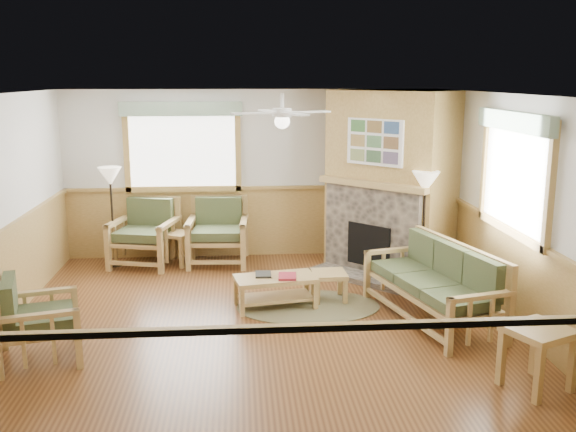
{
  "coord_description": "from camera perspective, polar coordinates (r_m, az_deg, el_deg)",
  "views": [
    {
      "loc": [
        -0.22,
        -7.27,
        2.9
      ],
      "look_at": [
        0.4,
        0.7,
        1.15
      ],
      "focal_mm": 40.0,
      "sensor_mm": 36.0,
      "label": 1
    }
  ],
  "objects": [
    {
      "name": "book_red",
      "position": [
        8.13,
        -0.06,
        -5.29
      ],
      "size": [
        0.24,
        0.32,
        0.03
      ],
      "primitive_type": "cube",
      "rotation": [
        0.0,
        0.0,
        -0.08
      ],
      "color": "maroon",
      "rests_on": "coffee_table"
    },
    {
      "name": "floor",
      "position": [
        7.84,
        -2.56,
        -9.43
      ],
      "size": [
        6.0,
        6.0,
        0.01
      ],
      "primitive_type": "cube",
      "color": "brown",
      "rests_on": "ground"
    },
    {
      "name": "floor_lamp_right",
      "position": [
        9.04,
        11.95,
        -1.21
      ],
      "size": [
        0.41,
        0.41,
        1.65
      ],
      "primitive_type": null,
      "rotation": [
        0.0,
        0.0,
        0.08
      ],
      "color": "black",
      "rests_on": "floor"
    },
    {
      "name": "braided_rug",
      "position": [
        8.31,
        1.83,
        -8.03
      ],
      "size": [
        2.12,
        2.12,
        0.01
      ],
      "primitive_type": "cylinder",
      "rotation": [
        0.0,
        0.0,
        -0.17
      ],
      "color": "brown",
      "rests_on": "floor"
    },
    {
      "name": "ceiling_fan",
      "position": [
        7.6,
        -0.53,
        10.53
      ],
      "size": [
        1.59,
        1.59,
        0.36
      ],
      "primitive_type": null,
      "rotation": [
        0.0,
        0.0,
        0.35
      ],
      "color": "white",
      "rests_on": "ceiling"
    },
    {
      "name": "footstool",
      "position": [
        8.51,
        3.66,
        -6.24
      ],
      "size": [
        0.46,
        0.46,
        0.38
      ],
      "primitive_type": null,
      "rotation": [
        0.0,
        0.0,
        0.04
      ],
      "color": "tan",
      "rests_on": "floor"
    },
    {
      "name": "coffee_table",
      "position": [
        8.24,
        -1.14,
        -6.76
      ],
      "size": [
        1.09,
        0.68,
        0.41
      ],
      "primitive_type": null,
      "rotation": [
        0.0,
        0.0,
        0.18
      ],
      "color": "tan",
      "rests_on": "floor"
    },
    {
      "name": "ceiling",
      "position": [
        7.28,
        -2.76,
        10.76
      ],
      "size": [
        6.0,
        6.0,
        0.01
      ],
      "primitive_type": "cube",
      "color": "white",
      "rests_on": "floor"
    },
    {
      "name": "wall_right",
      "position": [
        8.1,
        19.06,
        0.63
      ],
      "size": [
        0.02,
        6.0,
        2.7
      ],
      "primitive_type": "cube",
      "color": "silver",
      "rests_on": "floor"
    },
    {
      "name": "fireplace",
      "position": [
        9.72,
        9.14,
        3.01
      ],
      "size": [
        3.11,
        3.11,
        2.7
      ],
      "primitive_type": null,
      "rotation": [
        0.0,
        0.0,
        -0.79
      ],
      "color": "#A48143",
      "rests_on": "floor"
    },
    {
      "name": "end_table_sofa",
      "position": [
        6.6,
        21.24,
        -11.69
      ],
      "size": [
        0.71,
        0.7,
        0.61
      ],
      "primitive_type": null,
      "rotation": [
        0.0,
        0.0,
        0.43
      ],
      "color": "tan",
      "rests_on": "floor"
    },
    {
      "name": "wall_front",
      "position": [
        4.55,
        -1.45,
        -7.56
      ],
      "size": [
        6.0,
        0.02,
        2.7
      ],
      "primitive_type": "cube",
      "color": "silver",
      "rests_on": "floor"
    },
    {
      "name": "armchair_left",
      "position": [
        7.19,
        -21.32,
        -8.44
      ],
      "size": [
        1.0,
        1.0,
        0.91
      ],
      "primitive_type": null,
      "rotation": [
        0.0,
        0.0,
        1.84
      ],
      "color": "tan",
      "rests_on": "floor"
    },
    {
      "name": "window_back",
      "position": [
        10.28,
        -9.5,
        10.11
      ],
      "size": [
        1.9,
        0.16,
        1.5
      ],
      "primitive_type": null,
      "color": "white",
      "rests_on": "wall_back"
    },
    {
      "name": "armchair_back_right",
      "position": [
        10.12,
        -6.27,
        -1.4
      ],
      "size": [
        0.96,
        0.96,
        1.02
      ],
      "primitive_type": null,
      "rotation": [
        0.0,
        0.0,
        -0.06
      ],
      "color": "tan",
      "rests_on": "floor"
    },
    {
      "name": "floor_lamp_left",
      "position": [
        10.24,
        -15.34,
        -0.06
      ],
      "size": [
        0.42,
        0.42,
        1.56
      ],
      "primitive_type": null,
      "rotation": [
        0.0,
        0.0,
        0.2
      ],
      "color": "black",
      "rests_on": "floor"
    },
    {
      "name": "window_right",
      "position": [
        7.76,
        19.99,
        8.88
      ],
      "size": [
        0.16,
        1.9,
        1.5
      ],
      "primitive_type": null,
      "color": "white",
      "rests_on": "wall_right"
    },
    {
      "name": "book_dark",
      "position": [
        8.23,
        -2.22,
        -5.12
      ],
      "size": [
        0.21,
        0.27,
        0.03
      ],
      "primitive_type": "cube",
      "rotation": [
        0.0,
        0.0,
        -0.02
      ],
      "color": "black",
      "rests_on": "coffee_table"
    },
    {
      "name": "wall_back",
      "position": [
        10.39,
        -3.18,
        3.74
      ],
      "size": [
        6.0,
        0.02,
        2.7
      ],
      "primitive_type": "cube",
      "color": "silver",
      "rests_on": "floor"
    },
    {
      "name": "sofa",
      "position": [
        7.94,
        12.66,
        -5.84
      ],
      "size": [
        2.16,
        1.32,
        0.93
      ],
      "primitive_type": null,
      "rotation": [
        0.0,
        0.0,
        -1.31
      ],
      "color": "tan",
      "rests_on": "floor"
    },
    {
      "name": "wainscot",
      "position": [
        7.65,
        -2.6,
        -5.57
      ],
      "size": [
        6.0,
        6.0,
        1.1
      ],
      "primitive_type": null,
      "color": "#A48143",
      "rests_on": "floor"
    },
    {
      "name": "armchair_back_left",
      "position": [
        10.22,
        -12.67,
        -1.48
      ],
      "size": [
        1.11,
        1.11,
        1.02
      ],
      "primitive_type": null,
      "rotation": [
        0.0,
        0.0,
        -0.25
      ],
      "color": "tan",
      "rests_on": "floor"
    },
    {
      "name": "end_table_chairs",
      "position": [
        10.22,
        -9.9,
        -2.83
      ],
      "size": [
        0.6,
        0.59,
        0.52
      ],
      "primitive_type": null,
      "rotation": [
        0.0,
        0.0,
        -0.43
      ],
      "color": "tan",
      "rests_on": "floor"
    }
  ]
}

